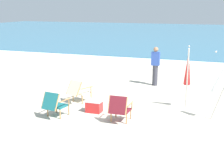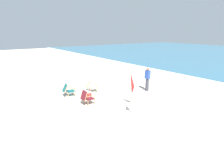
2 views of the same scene
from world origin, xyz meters
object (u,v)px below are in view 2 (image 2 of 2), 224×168
Objects in this scene: person_near_chairs at (147,79)px; cooler_box at (87,94)px; beach_chair_front_right at (68,90)px; umbrella_furled_red at (132,82)px; umbrella_furled_white at (135,89)px; beach_chair_far_center at (91,86)px; beach_chair_back_right at (87,97)px.

cooler_box is (-1.08, -4.04, -0.64)m from person_near_chairs.
beach_chair_front_right is 5.29m from person_near_chairs.
person_near_chairs is (2.00, 4.88, 0.41)m from beach_chair_front_right.
umbrella_furled_red is 1.01× the size of umbrella_furled_white.
beach_chair_front_right is 1.27m from cooler_box.
person_near_chairs is (-2.63, 3.48, -0.50)m from umbrella_furled_white.
umbrella_furled_white is (4.63, 1.40, 0.91)m from beach_chair_front_right.
umbrella_furled_red is 3.18m from cooler_box.
beach_chair_far_center is at bearing 89.68° from beach_chair_front_right.
beach_chair_far_center is at bearing 139.75° from cooler_box.
beach_chair_front_right is at bearing -90.32° from beach_chair_far_center.
umbrella_furled_red reaches higher than cooler_box.
person_near_chairs is at bearing 75.05° from cooler_box.
umbrella_furled_white is at bearing 23.02° from beach_chair_back_right.
beach_chair_back_right is at bearing -131.93° from umbrella_furled_red.
person_near_chairs is 4.23m from cooler_box.
person_near_chairs is at bearing 58.64° from beach_chair_far_center.
beach_chair_front_right is (-0.01, -1.61, 0.00)m from beach_chair_far_center.
umbrella_furled_red reaches higher than beach_chair_back_right.
cooler_box is (0.92, 0.84, -0.22)m from beach_chair_front_right.
beach_chair_back_right reaches higher than beach_chair_front_right.
beach_chair_front_right is 4.28m from umbrella_furled_red.
beach_chair_back_right is 2.64m from umbrella_furled_red.
umbrella_furled_red is 3.25m from person_near_chairs.
beach_chair_back_right is 1.67× the size of cooler_box.
beach_chair_back_right is at bearing -90.53° from person_near_chairs.
umbrella_furled_red is (1.65, 1.84, 0.92)m from beach_chair_back_right.
umbrella_furled_white is (2.68, 1.14, 0.90)m from beach_chair_back_right.
umbrella_furled_red is (3.61, 2.10, 0.92)m from beach_chair_front_right.
cooler_box is (-3.71, -0.56, -1.13)m from umbrella_furled_white.
umbrella_furled_red is at bearing 145.51° from umbrella_furled_white.
umbrella_furled_white reaches higher than beach_chair_back_right.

